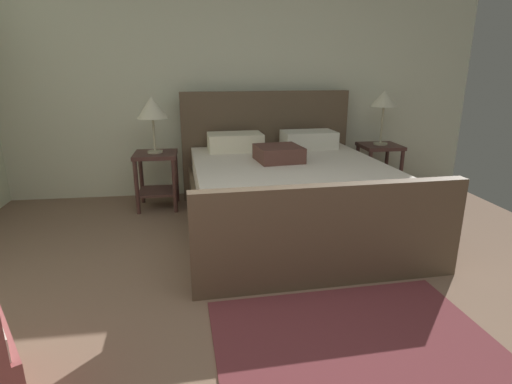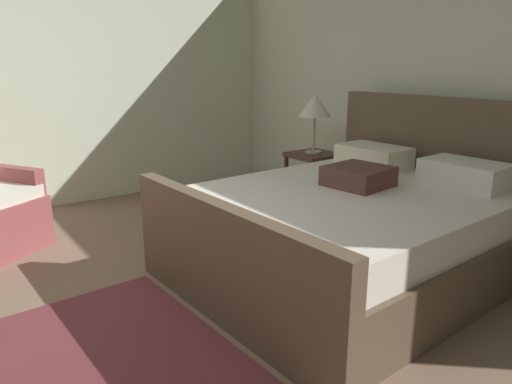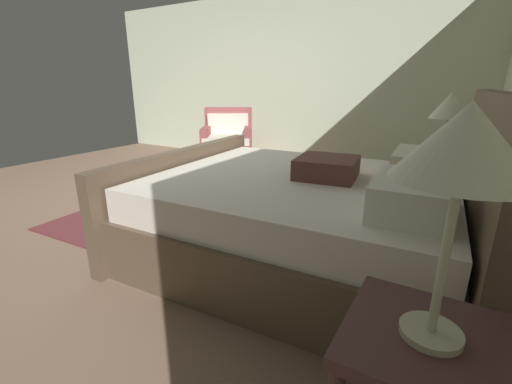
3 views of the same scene
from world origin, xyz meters
name	(u,v)px [view 2 (image 2 of 3)]	position (x,y,z in m)	size (l,w,h in m)	color
ground_plane	(56,348)	(0.00, 0.00, -0.01)	(5.38, 6.38, 0.02)	#846652
wall_back	(441,83)	(0.00, 3.25, 1.30)	(5.50, 0.12, 2.60)	silver
bed	(355,227)	(0.27, 1.99, 0.35)	(2.01, 2.31, 1.21)	brown
nightstand_left	(313,172)	(-0.99, 2.73, 0.40)	(0.44, 0.44, 0.60)	#4C2F2B
table_lamp_left	(315,106)	(-0.99, 2.73, 1.06)	(0.32, 0.32, 0.58)	#B7B293
area_rug	(108,359)	(0.28, 0.19, 0.01)	(1.54, 1.15, 0.01)	brown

